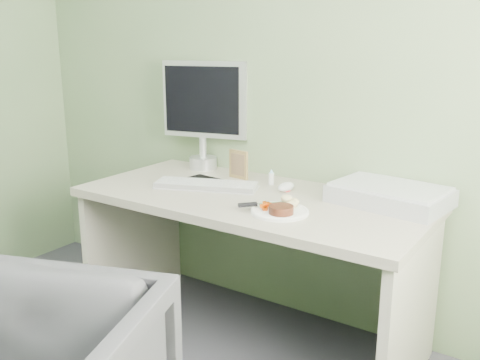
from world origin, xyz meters
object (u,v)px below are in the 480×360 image
Objects in this scene: scanner at (390,196)px; monitor at (205,109)px; plate at (280,212)px; desk at (251,233)px.

monitor is (-1.07, 0.10, 0.29)m from scanner.
monitor reaches higher than plate.
desk is 0.78m from monitor.
scanner is at bearing -18.11° from monitor.
scanner is at bearing 20.59° from desk.
scanner is (0.57, 0.21, 0.22)m from desk.
scanner is 1.12m from monitor.
desk is at bearing -151.54° from scanner.
plate is 0.41× the size of monitor.
desk is at bearing 146.54° from plate.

